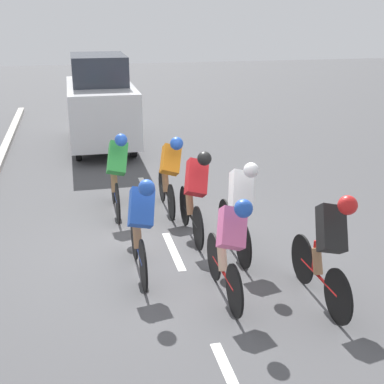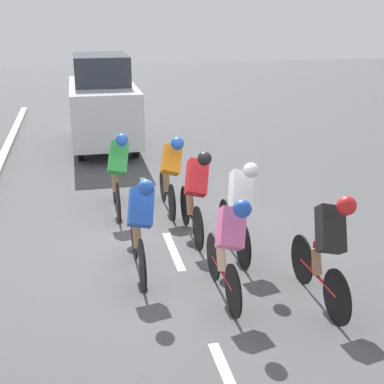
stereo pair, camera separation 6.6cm
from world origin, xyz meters
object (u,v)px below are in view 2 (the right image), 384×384
at_px(cyclist_green, 118,171).
at_px(cyclist_pink, 229,244).
at_px(cyclist_black, 327,246).
at_px(cyclist_red, 195,192).
at_px(cyclist_blue, 140,224).
at_px(cyclist_orange, 171,171).
at_px(cyclist_white, 239,206).
at_px(support_car, 103,103).

distance_m(cyclist_green, cyclist_pink, 3.56).
distance_m(cyclist_black, cyclist_red, 2.65).
xyz_separation_m(cyclist_black, cyclist_blue, (2.16, -1.27, -0.04)).
distance_m(cyclist_green, cyclist_orange, 0.96).
xyz_separation_m(cyclist_white, support_car, (1.56, -7.32, 0.40)).
bearing_deg(cyclist_white, cyclist_black, 112.17).
distance_m(cyclist_green, cyclist_blue, 2.50).
bearing_deg(cyclist_pink, cyclist_red, -90.35).
relative_size(cyclist_white, cyclist_blue, 0.97).
xyz_separation_m(cyclist_orange, cyclist_pink, (-0.16, 3.29, -0.02)).
distance_m(cyclist_black, cyclist_pink, 1.22).
height_order(cyclist_blue, support_car, support_car).
xyz_separation_m(cyclist_black, support_car, (2.21, -8.92, 0.38)).
relative_size(cyclist_white, cyclist_red, 0.96).
bearing_deg(cyclist_black, cyclist_green, -59.01).
height_order(cyclist_black, cyclist_red, cyclist_black).
bearing_deg(cyclist_orange, cyclist_green, -5.85).
relative_size(cyclist_black, cyclist_red, 1.00).
bearing_deg(cyclist_white, support_car, -77.96).
bearing_deg(cyclist_red, cyclist_white, 121.68).
xyz_separation_m(cyclist_green, support_car, (-0.05, -5.14, 0.39)).
bearing_deg(cyclist_blue, support_car, -89.64).
bearing_deg(cyclist_green, cyclist_orange, 174.15).
bearing_deg(cyclist_black, cyclist_orange, -70.34).
height_order(cyclist_black, cyclist_blue, cyclist_black).
height_order(cyclist_pink, cyclist_blue, cyclist_blue).
relative_size(cyclist_black, cyclist_white, 1.04).
relative_size(cyclist_green, cyclist_pink, 1.07).
xyz_separation_m(cyclist_green, cyclist_orange, (-0.95, 0.10, -0.02)).
bearing_deg(cyclist_white, cyclist_green, -53.41).
bearing_deg(support_car, cyclist_pink, 97.09).
bearing_deg(cyclist_orange, cyclist_black, 109.66).
relative_size(cyclist_black, cyclist_orange, 1.05).
height_order(cyclist_green, cyclist_red, cyclist_green).
distance_m(cyclist_black, cyclist_green, 4.40).
height_order(cyclist_orange, cyclist_white, cyclist_white).
bearing_deg(cyclist_green, support_car, -90.59).
xyz_separation_m(cyclist_white, cyclist_red, (0.49, -0.79, -0.00)).
relative_size(cyclist_pink, cyclist_red, 0.95).
relative_size(cyclist_pink, cyclist_white, 0.99).
xyz_separation_m(cyclist_black, cyclist_white, (0.65, -1.60, -0.02)).
bearing_deg(cyclist_white, cyclist_pink, 67.56).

